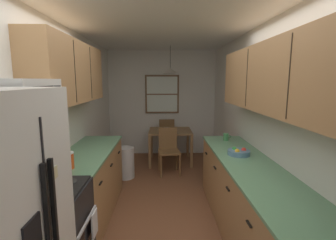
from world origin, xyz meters
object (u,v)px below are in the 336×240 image
at_px(dining_table, 170,135).
at_px(fruit_bowl, 239,152).
at_px(storage_canister, 68,160).
at_px(trash_bin, 125,163).
at_px(dining_chair_far, 166,135).
at_px(mug_by_coffeemaker, 226,137).
at_px(stove_range, 49,238).
at_px(dining_chair_near, 169,148).
at_px(table_serving_bowl, 166,129).
at_px(microwave_over_range, 22,99).

height_order(dining_table, fruit_bowl, fruit_bowl).
bearing_deg(fruit_bowl, storage_canister, -167.38).
height_order(trash_bin, fruit_bowl, fruit_bowl).
bearing_deg(trash_bin, dining_chair_far, 61.38).
bearing_deg(mug_by_coffeemaker, stove_range, -138.74).
bearing_deg(stove_range, dining_chair_near, 67.69).
height_order(storage_canister, fruit_bowl, storage_canister).
bearing_deg(stove_range, table_serving_bowl, 71.90).
distance_m(dining_chair_near, trash_bin, 0.88).
xyz_separation_m(dining_chair_near, storage_canister, (-1.13, -2.18, 0.49)).
bearing_deg(stove_range, dining_chair_far, 74.51).
relative_size(microwave_over_range, dining_chair_far, 0.70).
height_order(mug_by_coffeemaker, table_serving_bowl, mug_by_coffeemaker).
relative_size(mug_by_coffeemaker, table_serving_bowl, 0.67).
relative_size(trash_bin, table_serving_bowl, 3.28).
distance_m(dining_chair_far, mug_by_coffeemaker, 2.43).
bearing_deg(dining_chair_near, trash_bin, -163.87).
bearing_deg(stove_range, fruit_bowl, 26.88).
bearing_deg(dining_chair_far, storage_canister, -107.93).
bearing_deg(dining_table, table_serving_bowl, -165.44).
bearing_deg(mug_by_coffeemaker, fruit_bowl, -92.56).
bearing_deg(dining_chair_far, microwave_over_range, -107.00).
distance_m(trash_bin, storage_canister, 2.08).
bearing_deg(mug_by_coffeemaker, trash_bin, 156.41).
distance_m(fruit_bowl, table_serving_bowl, 2.49).
height_order(dining_chair_near, storage_canister, storage_canister).
height_order(stove_range, dining_table, stove_range).
xyz_separation_m(storage_canister, table_serving_bowl, (1.09, 2.77, -0.22)).
relative_size(dining_chair_near, storage_canister, 4.99).
distance_m(dining_chair_near, dining_chair_far, 1.23).
height_order(stove_range, mug_by_coffeemaker, stove_range).
distance_m(stove_range, fruit_bowl, 2.25).
relative_size(stove_range, trash_bin, 1.88).
relative_size(mug_by_coffeemaker, fruit_bowl, 0.44).
height_order(dining_table, table_serving_bowl, table_serving_bowl).
xyz_separation_m(dining_table, table_serving_bowl, (-0.08, -0.02, 0.14)).
bearing_deg(dining_chair_near, table_serving_bowl, 93.15).
xyz_separation_m(dining_chair_near, mug_by_coffeemaker, (0.87, -0.98, 0.45)).
distance_m(microwave_over_range, trash_bin, 2.88).
bearing_deg(trash_bin, dining_table, 44.33).
relative_size(dining_chair_far, table_serving_bowl, 5.04).
bearing_deg(storage_canister, fruit_bowl, 12.62).
bearing_deg(stove_range, microwave_over_range, 179.97).
distance_m(dining_chair_far, storage_canister, 3.62).
bearing_deg(stove_range, mug_by_coffeemaker, 41.26).
xyz_separation_m(dining_table, dining_chair_far, (-0.07, 0.62, -0.12)).
xyz_separation_m(stove_range, microwave_over_range, (-0.11, 0.00, 1.22)).
xyz_separation_m(dining_chair_near, table_serving_bowl, (-0.03, 0.60, 0.27)).
bearing_deg(dining_table, mug_by_coffeemaker, -62.75).
xyz_separation_m(stove_range, dining_table, (1.17, 3.35, 0.15)).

